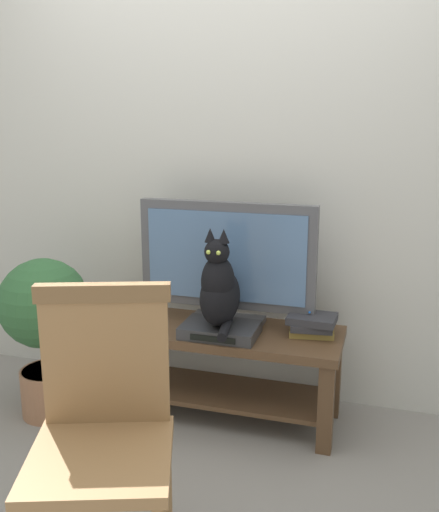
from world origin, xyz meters
The scene contains 9 objects.
ground_plane centered at (0.00, 0.00, 0.00)m, with size 12.00×12.00×0.00m, color gray.
back_wall centered at (0.00, 0.88, 1.40)m, with size 7.00×0.12×2.80m, color beige.
tv_stand centered at (0.06, 0.48, 0.33)m, with size 1.19×0.45×0.48m.
tv centered at (0.06, 0.56, 0.81)m, with size 0.90×0.20×0.63m.
media_box centered at (0.07, 0.39, 0.51)m, with size 0.37×0.25×0.06m.
cat centered at (0.07, 0.38, 0.72)m, with size 0.19×0.37×0.48m.
wooden_chair centered at (-0.02, -0.60, 0.57)m, with size 0.57×0.57×0.99m.
book_stack centered at (0.50, 0.53, 0.53)m, with size 0.24×0.19×0.10m.
potted_plant centered at (-0.81, 0.26, 0.51)m, with size 0.45×0.45×0.83m.
Camera 1 is at (0.83, -2.11, 1.52)m, focal length 40.29 mm.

